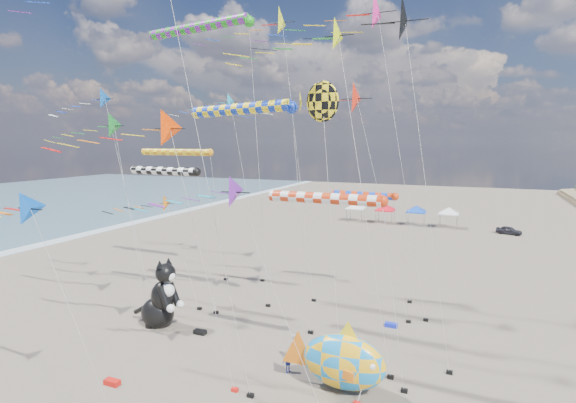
# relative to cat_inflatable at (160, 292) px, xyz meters

# --- Properties ---
(delta_kite_0) EXTENTS (14.53, 3.12, 24.90)m
(delta_kite_0) POSITION_rel_cat_inflatable_xyz_m (13.50, 8.54, 20.51)
(delta_kite_0) COLOR #F1238A
(delta_kite_0) RESTS_ON ground
(delta_kite_1) EXTENTS (10.51, 1.77, 17.89)m
(delta_kite_1) POSITION_rel_cat_inflatable_xyz_m (-6.40, 0.57, 14.00)
(delta_kite_1) COLOR #1057B4
(delta_kite_1) RESTS_ON ground
(delta_kite_2) EXTENTS (9.76, 1.71, 18.42)m
(delta_kite_2) POSITION_rel_cat_inflatable_xyz_m (-2.07, 12.59, 14.52)
(delta_kite_2) COLOR #219EC5
(delta_kite_2) RESTS_ON ground
(delta_kite_3) EXTENTS (9.12, 1.52, 9.32)m
(delta_kite_3) POSITION_rel_cat_inflatable_xyz_m (-3.35, 3.87, 5.49)
(delta_kite_3) COLOR orange
(delta_kite_3) RESTS_ON ground
(delta_kite_4) EXTENTS (12.50, 2.19, 15.45)m
(delta_kite_4) POSITION_rel_cat_inflatable_xyz_m (4.52, -5.59, 11.41)
(delta_kite_4) COLOR #FF3D03
(delta_kite_4) RESTS_ON ground
(delta_kite_6) EXTENTS (9.21, 1.74, 12.11)m
(delta_kite_6) POSITION_rel_cat_inflatable_xyz_m (10.24, -5.91, 8.25)
(delta_kite_6) COLOR #721FA3
(delta_kite_6) RESTS_ON ground
(delta_kite_7) EXTENTS (9.50, 2.07, 15.87)m
(delta_kite_7) POSITION_rel_cat_inflatable_xyz_m (-4.48, 0.18, 11.90)
(delta_kite_7) COLOR #177C2A
(delta_kite_7) RESTS_ON ground
(delta_kite_8) EXTENTS (10.86, 2.60, 24.85)m
(delta_kite_8) POSITION_rel_cat_inflatable_xyz_m (5.55, 9.31, 20.69)
(delta_kite_8) COLOR #D6E71F
(delta_kite_8) RESTS_ON ground
(delta_kite_9) EXTENTS (9.47, 1.59, 11.61)m
(delta_kite_9) POSITION_rel_cat_inflatable_xyz_m (3.14, -11.99, 7.76)
(delta_kite_9) COLOR blue
(delta_kite_9) RESTS_ON ground
(delta_kite_10) EXTENTS (14.08, 3.01, 22.22)m
(delta_kite_10) POSITION_rel_cat_inflatable_xyz_m (16.88, 0.93, 17.87)
(delta_kite_10) COLOR black
(delta_kite_10) RESTS_ON ground
(delta_kite_11) EXTENTS (14.11, 2.59, 18.14)m
(delta_kite_11) POSITION_rel_cat_inflatable_xyz_m (11.39, 7.72, 13.97)
(delta_kite_11) COLOR red
(delta_kite_11) RESTS_ON ground
(delta_kite_12) EXTENTS (10.81, 2.08, 20.82)m
(delta_kite_12) POSITION_rel_cat_inflatable_xyz_m (12.49, -0.93, 16.84)
(delta_kite_12) COLOR #E1F811
(delta_kite_12) RESTS_ON ground
(windsock_0) EXTENTS (8.20, 0.66, 10.80)m
(windsock_0) POSITION_rel_cat_inflatable_xyz_m (13.58, -2.10, 7.78)
(windsock_0) COLOR red
(windsock_0) RESTS_ON ground
(windsock_1) EXTENTS (7.91, 0.69, 11.60)m
(windsock_1) POSITION_rel_cat_inflatable_xyz_m (-1.80, 3.70, 8.56)
(windsock_1) COLOR black
(windsock_1) RESTS_ON ground
(windsock_2) EXTENTS (11.14, 0.88, 23.27)m
(windsock_2) POSITION_rel_cat_inflatable_xyz_m (-0.14, 6.66, 20.15)
(windsock_2) COLOR #1B971B
(windsock_2) RESTS_ON ground
(windsock_3) EXTENTS (9.70, 0.72, 12.92)m
(windsock_3) POSITION_rel_cat_inflatable_xyz_m (-6.42, 11.54, 9.88)
(windsock_3) COLOR orange
(windsock_3) RESTS_ON ground
(windsock_4) EXTENTS (9.69, 0.88, 16.34)m
(windsock_4) POSITION_rel_cat_inflatable_xyz_m (5.64, 3.05, 13.23)
(windsock_4) COLOR #1232B7
(windsock_4) RESTS_ON ground
(windsock_5) EXTENTS (7.07, 0.65, 9.36)m
(windsock_5) POSITION_rel_cat_inflatable_xyz_m (12.51, 12.08, 6.35)
(windsock_5) COLOR #E73C10
(windsock_5) RESTS_ON ground
(angelfish_kite) EXTENTS (3.74, 3.02, 17.48)m
(angelfish_kite) POSITION_rel_cat_inflatable_xyz_m (11.37, 2.54, 13.42)
(angelfish_kite) COLOR yellow
(angelfish_kite) RESTS_ON ground
(cat_inflatable) EXTENTS (4.08, 2.41, 5.22)m
(cat_inflatable) POSITION_rel_cat_inflatable_xyz_m (0.00, 0.00, 0.00)
(cat_inflatable) COLOR black
(cat_inflatable) RESTS_ON ground
(fish_inflatable) EXTENTS (6.11, 2.05, 4.09)m
(fish_inflatable) POSITION_rel_cat_inflatable_xyz_m (14.82, -3.31, -0.88)
(fish_inflatable) COLOR #1589D5
(fish_inflatable) RESTS_ON ground
(person_adult) EXTENTS (0.79, 0.75, 1.81)m
(person_adult) POSITION_rel_cat_inflatable_xyz_m (11.19, -1.26, -1.70)
(person_adult) COLOR gray
(person_adult) RESTS_ON ground
(child_green) EXTENTS (0.65, 0.56, 1.13)m
(child_green) POSITION_rel_cat_inflatable_xyz_m (13.18, -0.75, -2.05)
(child_green) COLOR #1D6C2A
(child_green) RESTS_ON ground
(child_blue) EXTENTS (0.68, 0.67, 1.15)m
(child_blue) POSITION_rel_cat_inflatable_xyz_m (11.26, -2.54, -2.04)
(child_blue) COLOR #2438AC
(child_blue) RESTS_ON ground
(kite_bag_0) EXTENTS (0.90, 0.44, 0.30)m
(kite_bag_0) POSITION_rel_cat_inflatable_xyz_m (2.68, -7.67, -2.46)
(kite_bag_0) COLOR red
(kite_bag_0) RESTS_ON ground
(kite_bag_2) EXTENTS (0.90, 0.44, 0.30)m
(kite_bag_2) POSITION_rel_cat_inflatable_xyz_m (3.45, -0.06, -2.46)
(kite_bag_2) COLOR black
(kite_bag_2) RESTS_ON ground
(kite_bag_3) EXTENTS (0.90, 0.44, 0.30)m
(kite_bag_3) POSITION_rel_cat_inflatable_xyz_m (15.78, 6.44, -2.46)
(kite_bag_3) COLOR #1424CD
(kite_bag_3) RESTS_ON ground
(tent_row) EXTENTS (19.20, 4.20, 3.80)m
(tent_row) POSITION_rel_cat_inflatable_xyz_m (9.85, 48.82, 0.54)
(tent_row) COLOR silver
(tent_row) RESTS_ON ground
(parked_car) EXTENTS (3.79, 2.46, 1.20)m
(parked_car) POSITION_rel_cat_inflatable_xyz_m (25.93, 46.82, -2.01)
(parked_car) COLOR #26262D
(parked_car) RESTS_ON ground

